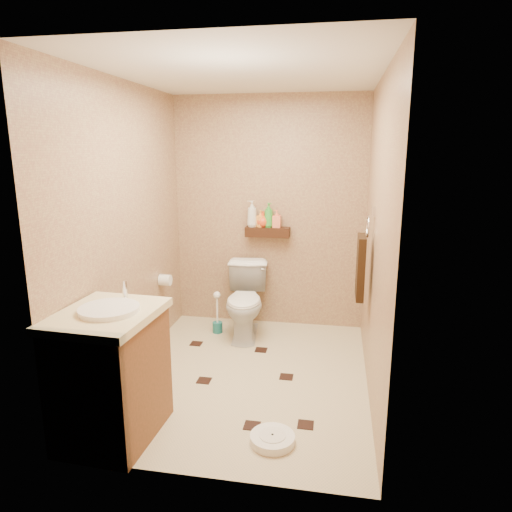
# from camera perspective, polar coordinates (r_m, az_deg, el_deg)

# --- Properties ---
(ground) EXTENTS (2.50, 2.50, 0.00)m
(ground) POSITION_cam_1_polar(r_m,az_deg,el_deg) (3.98, -1.27, -14.65)
(ground) COLOR #BDAF8A
(ground) RESTS_ON ground
(wall_back) EXTENTS (2.00, 0.04, 2.40)m
(wall_back) POSITION_cam_1_polar(r_m,az_deg,el_deg) (4.79, 1.61, 5.32)
(wall_back) COLOR tan
(wall_back) RESTS_ON ground
(wall_front) EXTENTS (2.00, 0.04, 2.40)m
(wall_front) POSITION_cam_1_polar(r_m,az_deg,el_deg) (2.40, -7.32, -2.88)
(wall_front) COLOR tan
(wall_front) RESTS_ON ground
(wall_left) EXTENTS (0.04, 2.50, 2.40)m
(wall_left) POSITION_cam_1_polar(r_m,az_deg,el_deg) (3.90, -15.95, 2.97)
(wall_left) COLOR tan
(wall_left) RESTS_ON ground
(wall_right) EXTENTS (0.04, 2.50, 2.40)m
(wall_right) POSITION_cam_1_polar(r_m,az_deg,el_deg) (3.52, 14.80, 1.98)
(wall_right) COLOR tan
(wall_right) RESTS_ON ground
(ceiling) EXTENTS (2.00, 2.50, 0.02)m
(ceiling) POSITION_cam_1_polar(r_m,az_deg,el_deg) (3.56, -1.49, 21.96)
(ceiling) COLOR silver
(ceiling) RESTS_ON wall_back
(wall_shelf) EXTENTS (0.46, 0.14, 0.10)m
(wall_shelf) POSITION_cam_1_polar(r_m,az_deg,el_deg) (4.74, 1.45, 3.03)
(wall_shelf) COLOR #32160D
(wall_shelf) RESTS_ON wall_back
(floor_accents) EXTENTS (1.26, 1.35, 0.01)m
(floor_accents) POSITION_cam_1_polar(r_m,az_deg,el_deg) (3.91, -1.00, -15.14)
(floor_accents) COLOR black
(floor_accents) RESTS_ON ground
(toilet) EXTENTS (0.49, 0.76, 0.73)m
(toilet) POSITION_cam_1_polar(r_m,az_deg,el_deg) (4.61, -1.31, -5.67)
(toilet) COLOR white
(toilet) RESTS_ON ground
(vanity) EXTENTS (0.62, 0.74, 1.00)m
(vanity) POSITION_cam_1_polar(r_m,az_deg,el_deg) (3.19, -17.67, -13.72)
(vanity) COLOR brown
(vanity) RESTS_ON ground
(bathroom_scale) EXTENTS (0.36, 0.36, 0.06)m
(bathroom_scale) POSITION_cam_1_polar(r_m,az_deg,el_deg) (3.19, 2.06, -21.87)
(bathroom_scale) COLOR white
(bathroom_scale) RESTS_ON ground
(toilet_brush) EXTENTS (0.10, 0.10, 0.44)m
(toilet_brush) POSITION_cam_1_polar(r_m,az_deg,el_deg) (4.77, -4.86, -7.75)
(toilet_brush) COLOR #1B6C6E
(toilet_brush) RESTS_ON ground
(towel_ring) EXTENTS (0.12, 0.30, 0.76)m
(towel_ring) POSITION_cam_1_polar(r_m,az_deg,el_deg) (3.81, 13.00, -1.00)
(towel_ring) COLOR silver
(towel_ring) RESTS_ON wall_right
(toilet_paper) EXTENTS (0.12, 0.11, 0.12)m
(toilet_paper) POSITION_cam_1_polar(r_m,az_deg,el_deg) (4.59, -11.29, -2.96)
(toilet_paper) COLOR white
(toilet_paper) RESTS_ON wall_left
(bottle_a) EXTENTS (0.14, 0.14, 0.27)m
(bottle_a) POSITION_cam_1_polar(r_m,az_deg,el_deg) (4.74, -0.49, 5.32)
(bottle_a) COLOR silver
(bottle_a) RESTS_ON wall_shelf
(bottle_b) EXTENTS (0.11, 0.11, 0.17)m
(bottle_b) POSITION_cam_1_polar(r_m,az_deg,el_deg) (4.73, 0.58, 4.69)
(bottle_b) COLOR #FF9D35
(bottle_b) RESTS_ON wall_shelf
(bottle_c) EXTENTS (0.16, 0.16, 0.16)m
(bottle_c) POSITION_cam_1_polar(r_m,az_deg,el_deg) (4.73, 0.88, 4.61)
(bottle_c) COLOR #E8481B
(bottle_c) RESTS_ON wall_shelf
(bottle_d) EXTENTS (0.14, 0.14, 0.25)m
(bottle_d) POSITION_cam_1_polar(r_m,az_deg,el_deg) (4.71, 1.59, 5.14)
(bottle_d) COLOR green
(bottle_d) RESTS_ON wall_shelf
(bottle_e) EXTENTS (0.08, 0.08, 0.18)m
(bottle_e) POSITION_cam_1_polar(r_m,az_deg,el_deg) (4.71, 2.60, 4.70)
(bottle_e) COLOR #FF7D54
(bottle_e) RESTS_ON wall_shelf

